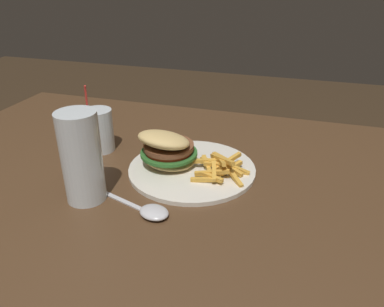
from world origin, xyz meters
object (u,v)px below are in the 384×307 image
(spoon, at_px, (151,211))
(meal_plate_near, at_px, (180,158))
(beer_glass, at_px, (82,160))
(juice_glass, at_px, (99,132))

(spoon, bearing_deg, meal_plate_near, 109.82)
(beer_glass, bearing_deg, juice_glass, -67.46)
(juice_glass, bearing_deg, spoon, 136.28)
(beer_glass, xyz_separation_m, juice_glass, (0.09, -0.21, -0.04))
(beer_glass, bearing_deg, spoon, 174.06)
(spoon, bearing_deg, beer_glass, -167.48)
(beer_glass, relative_size, spoon, 0.99)
(meal_plate_near, xyz_separation_m, spoon, (-0.00, 0.18, -0.02))
(meal_plate_near, relative_size, juice_glass, 1.66)
(juice_glass, height_order, spoon, juice_glass)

